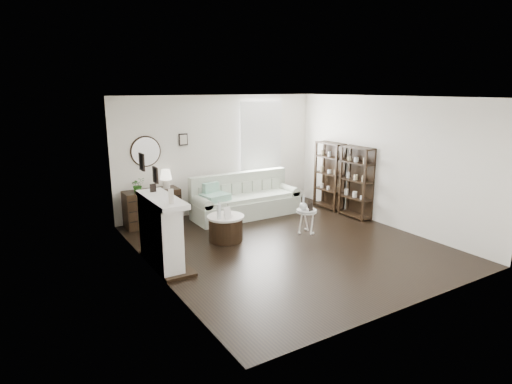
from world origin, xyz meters
TOP-DOWN VIEW (x-y plane):
  - room at (0.73, 2.70)m, footprint 5.50×5.50m
  - fireplace at (-2.32, 0.30)m, footprint 0.50×1.40m
  - shelf_unit_far at (2.33, 1.55)m, footprint 0.30×0.80m
  - shelf_unit_near at (2.33, 0.65)m, footprint 0.30×0.80m
  - sofa at (0.28, 2.08)m, footprint 2.46×0.85m
  - quilt at (-0.53, 1.95)m, footprint 0.63×0.55m
  - suitcase at (1.24, 2.12)m, footprint 0.56×0.27m
  - dresser at (-1.76, 2.47)m, footprint 1.15×0.49m
  - table_lamp at (-1.43, 2.47)m, footprint 0.34×0.34m
  - potted_plant at (-2.05, 2.42)m, footprint 0.31×0.27m
  - drum_table at (-0.87, 0.81)m, footprint 0.71×0.71m
  - pedestal_table at (0.70, 0.34)m, footprint 0.41×0.41m
  - eiffel_drum at (-0.80, 0.86)m, footprint 0.11×0.11m
  - bottle_drum at (-1.05, 0.73)m, footprint 0.08×0.08m
  - card_frame_drum at (-0.92, 0.63)m, footprint 0.18×0.11m
  - eiffel_ped at (0.78, 0.37)m, footprint 0.15×0.15m
  - flask_ped at (0.63, 0.36)m, footprint 0.16×0.16m
  - card_frame_ped at (0.72, 0.24)m, footprint 0.12×0.07m

SIDE VIEW (x-z plane):
  - suitcase at x=1.24m, z-range 0.00..0.36m
  - drum_table at x=-0.87m, z-range 0.00..0.49m
  - sofa at x=0.28m, z-range -0.16..0.80m
  - dresser at x=-1.76m, z-range 0.00..0.77m
  - pedestal_table at x=0.70m, z-range 0.20..0.69m
  - fireplace at x=-2.32m, z-range -0.38..1.46m
  - quilt at x=-0.53m, z-range 0.49..0.63m
  - card_frame_ped at x=0.72m, z-range 0.49..0.64m
  - eiffel_drum at x=-0.80m, z-range 0.49..0.68m
  - eiffel_ped at x=0.78m, z-range 0.49..0.69m
  - card_frame_drum at x=-0.92m, z-range 0.49..0.71m
  - flask_ped at x=0.63m, z-range 0.49..0.78m
  - bottle_drum at x=-1.05m, z-range 0.49..0.83m
  - shelf_unit_far at x=2.33m, z-range 0.00..1.60m
  - shelf_unit_near at x=2.33m, z-range 0.00..1.60m
  - potted_plant at x=-2.05m, z-range 0.77..1.08m
  - table_lamp at x=-1.43m, z-range 0.77..1.17m
  - room at x=0.73m, z-range -1.15..4.35m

